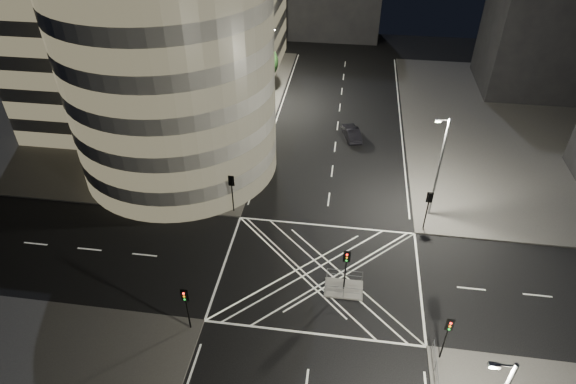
# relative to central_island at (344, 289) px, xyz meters

# --- Properties ---
(ground) EXTENTS (120.00, 120.00, 0.00)m
(ground) POSITION_rel_central_island_xyz_m (-2.00, 1.50, -0.07)
(ground) COLOR black
(ground) RESTS_ON ground
(sidewalk_far_left) EXTENTS (42.00, 42.00, 0.15)m
(sidewalk_far_left) POSITION_rel_central_island_xyz_m (-31.00, 28.50, 0.00)
(sidewalk_far_left) COLOR #4F4D4A
(sidewalk_far_left) RESTS_ON ground
(central_island) EXTENTS (3.00, 2.00, 0.15)m
(central_island) POSITION_rel_central_island_xyz_m (0.00, 0.00, 0.00)
(central_island) COLOR slate
(central_island) RESTS_ON ground
(office_tower_curved) EXTENTS (30.00, 29.00, 27.20)m
(office_tower_curved) POSITION_rel_central_island_xyz_m (-22.74, 20.24, 12.58)
(office_tower_curved) COLOR gray
(office_tower_curved) RESTS_ON sidewalk_far_left
(building_right_far) EXTENTS (14.00, 12.00, 15.00)m
(building_right_far) POSITION_rel_central_island_xyz_m (24.00, 41.50, 7.58)
(building_right_far) COLOR black
(building_right_far) RESTS_ON sidewalk_far_right
(tree_a) EXTENTS (5.02, 5.02, 7.98)m
(tree_a) POSITION_rel_central_island_xyz_m (-12.50, 10.50, 5.16)
(tree_a) COLOR black
(tree_a) RESTS_ON sidewalk_far_left
(tree_b) EXTENTS (4.83, 4.83, 8.13)m
(tree_b) POSITION_rel_central_island_xyz_m (-12.50, 16.50, 5.41)
(tree_b) COLOR black
(tree_b) RESTS_ON sidewalk_far_left
(tree_c) EXTENTS (3.95, 3.95, 6.41)m
(tree_c) POSITION_rel_central_island_xyz_m (-12.50, 22.50, 4.21)
(tree_c) COLOR black
(tree_c) RESTS_ON sidewalk_far_left
(tree_d) EXTENTS (4.31, 4.31, 6.94)m
(tree_d) POSITION_rel_central_island_xyz_m (-12.50, 28.50, 4.52)
(tree_d) COLOR black
(tree_d) RESTS_ON sidewalk_far_left
(tree_e) EXTENTS (3.76, 3.76, 6.44)m
(tree_e) POSITION_rel_central_island_xyz_m (-12.50, 34.50, 4.34)
(tree_e) COLOR black
(tree_e) RESTS_ON sidewalk_far_left
(traffic_signal_fl) EXTENTS (0.55, 0.22, 4.00)m
(traffic_signal_fl) POSITION_rel_central_island_xyz_m (-10.80, 8.30, 2.84)
(traffic_signal_fl) COLOR black
(traffic_signal_fl) RESTS_ON sidewalk_far_left
(traffic_signal_nl) EXTENTS (0.55, 0.22, 4.00)m
(traffic_signal_nl) POSITION_rel_central_island_xyz_m (-10.80, -5.30, 2.84)
(traffic_signal_nl) COLOR black
(traffic_signal_nl) RESTS_ON sidewalk_near_left
(traffic_signal_fr) EXTENTS (0.55, 0.22, 4.00)m
(traffic_signal_fr) POSITION_rel_central_island_xyz_m (6.80, 8.30, 2.84)
(traffic_signal_fr) COLOR black
(traffic_signal_fr) RESTS_ON sidewalk_far_right
(traffic_signal_nr) EXTENTS (0.55, 0.22, 4.00)m
(traffic_signal_nr) POSITION_rel_central_island_xyz_m (6.80, -5.30, 2.84)
(traffic_signal_nr) COLOR black
(traffic_signal_nr) RESTS_ON sidewalk_near_right
(traffic_signal_island) EXTENTS (0.55, 0.22, 4.00)m
(traffic_signal_island) POSITION_rel_central_island_xyz_m (0.00, 0.00, 2.84)
(traffic_signal_island) COLOR black
(traffic_signal_island) RESTS_ON central_island
(street_lamp_left_near) EXTENTS (1.25, 0.25, 10.00)m
(street_lamp_left_near) POSITION_rel_central_island_xyz_m (-11.44, 13.50, 5.47)
(street_lamp_left_near) COLOR slate
(street_lamp_left_near) RESTS_ON sidewalk_far_left
(street_lamp_left_far) EXTENTS (1.25, 0.25, 10.00)m
(street_lamp_left_far) POSITION_rel_central_island_xyz_m (-11.44, 31.50, 5.47)
(street_lamp_left_far) COLOR slate
(street_lamp_left_far) RESTS_ON sidewalk_far_left
(street_lamp_right_far) EXTENTS (1.25, 0.25, 10.00)m
(street_lamp_right_far) POSITION_rel_central_island_xyz_m (7.44, 10.50, 5.47)
(street_lamp_right_far) COLOR slate
(street_lamp_right_far) RESTS_ON sidewalk_far_right
(railing_island_south) EXTENTS (2.80, 0.06, 1.10)m
(railing_island_south) POSITION_rel_central_island_xyz_m (0.00, -0.90, 0.62)
(railing_island_south) COLOR slate
(railing_island_south) RESTS_ON central_island
(railing_island_north) EXTENTS (2.80, 0.06, 1.10)m
(railing_island_north) POSITION_rel_central_island_xyz_m (0.00, 0.90, 0.62)
(railing_island_north) COLOR slate
(railing_island_north) RESTS_ON central_island
(sedan) EXTENTS (2.69, 4.63, 1.44)m
(sedan) POSITION_rel_central_island_xyz_m (-0.27, 23.76, 0.65)
(sedan) COLOR black
(sedan) RESTS_ON ground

